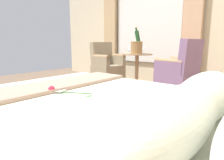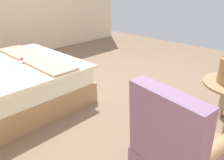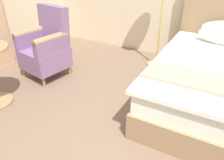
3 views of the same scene
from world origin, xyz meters
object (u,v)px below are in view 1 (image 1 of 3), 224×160
at_px(armchair_by_window, 180,72).
at_px(bed, 106,140).
at_px(side_table_round, 137,69).
at_px(armchair_facing_bed, 107,66).
at_px(wine_glass_near_edge, 129,48).
at_px(wine_glass_near_bucket, 144,48).
at_px(champagne_bucket, 137,46).

bearing_deg(armchair_by_window, bed, 11.41).
height_order(side_table_round, armchair_facing_bed, armchair_facing_bed).
xyz_separation_m(wine_glass_near_edge, armchair_facing_bed, (-0.08, -0.66, -0.40)).
bearing_deg(wine_glass_near_bucket, champagne_bucket, -5.24).
bearing_deg(side_table_round, wine_glass_near_edge, -81.00).
bearing_deg(champagne_bucket, armchair_facing_bed, -98.27).
xyz_separation_m(bed, side_table_round, (-2.42, -1.34, 0.06)).
distance_m(side_table_round, armchair_by_window, 0.87).
relative_size(wine_glass_near_bucket, armchair_facing_bed, 0.15).
distance_m(wine_glass_near_bucket, armchair_by_window, 0.92).
relative_size(wine_glass_near_bucket, armchair_by_window, 0.14).
distance_m(bed, side_table_round, 2.77).
xyz_separation_m(bed, champagne_bucket, (-2.35, -1.31, 0.51)).
height_order(wine_glass_near_edge, armchair_by_window, armchair_by_window).
distance_m(side_table_round, wine_glass_near_bucket, 0.43).
bearing_deg(armchair_by_window, wine_glass_near_bucket, -105.58).
relative_size(bed, side_table_round, 3.00).
bearing_deg(champagne_bucket, wine_glass_near_bucket, 174.76).
height_order(bed, wine_glass_near_bucket, bed).
xyz_separation_m(armchair_by_window, armchair_facing_bed, (-0.13, -1.69, -0.03)).
distance_m(champagne_bucket, armchair_facing_bed, 0.97).
relative_size(bed, armchair_by_window, 2.17).
bearing_deg(bed, side_table_round, -151.00).
relative_size(side_table_round, wine_glass_near_bucket, 5.17).
xyz_separation_m(champagne_bucket, wine_glass_near_bucket, (-0.22, 0.02, -0.05)).
distance_m(wine_glass_near_edge, armchair_facing_bed, 0.77).
distance_m(side_table_round, wine_glass_near_edge, 0.43).
relative_size(champagne_bucket, armchair_by_window, 0.52).
xyz_separation_m(side_table_round, wine_glass_near_edge, (0.03, -0.16, 0.40)).
height_order(wine_glass_near_bucket, armchair_facing_bed, armchair_facing_bed).
height_order(side_table_round, wine_glass_near_edge, wine_glass_near_edge).
relative_size(side_table_round, armchair_facing_bed, 0.76).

